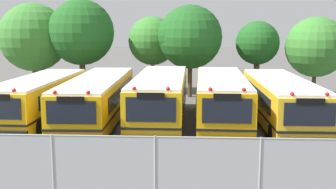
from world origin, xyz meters
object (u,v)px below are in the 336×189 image
object	(u,v)px
school_bus_2	(160,97)
tree_2	(153,41)
school_bus_1	(98,98)
tree_1	(81,32)
school_bus_4	(281,100)
tree_0	(35,37)
school_bus_3	(221,99)
tree_3	(188,37)
school_bus_0	(40,98)
tree_5	(316,46)
tree_4	(259,43)

from	to	relation	value
school_bus_2	tree_2	distance (m)	10.92
school_bus_1	tree_1	distance (m)	10.12
school_bus_2	school_bus_4	size ratio (longest dim) A/B	1.00
tree_1	tree_0	bearing A→B (deg)	172.87
school_bus_3	tree_3	world-z (taller)	tree_3
tree_2	school_bus_0	bearing A→B (deg)	-116.57
school_bus_1	school_bus_2	distance (m)	3.35
school_bus_2	school_bus_0	bearing A→B (deg)	-0.33
tree_2	tree_3	distance (m)	3.35
school_bus_3	tree_2	distance (m)	12.03
tree_2	tree_5	distance (m)	11.94
school_bus_1	school_bus_2	size ratio (longest dim) A/B	1.05
school_bus_2	school_bus_4	world-z (taller)	school_bus_2
tree_0	tree_5	bearing A→B (deg)	-1.77
school_bus_3	tree_0	distance (m)	16.73
tree_1	tree_4	bearing A→B (deg)	2.80
tree_0	tree_2	world-z (taller)	tree_0
tree_3	school_bus_1	bearing A→B (deg)	-118.54
school_bus_4	tree_3	distance (m)	10.37
school_bus_2	tree_4	distance (m)	11.88
school_bus_4	tree_1	size ratio (longest dim) A/B	1.48
tree_4	tree_3	bearing A→B (deg)	-168.72
tree_2	tree_3	bearing A→B (deg)	-37.07
tree_3	tree_5	size ratio (longest dim) A/B	1.15
tree_0	tree_4	world-z (taller)	tree_0
tree_5	tree_2	bearing A→B (deg)	171.40
tree_3	tree_5	bearing A→B (deg)	1.36
school_bus_0	tree_1	distance (m)	9.49
school_bus_1	tree_2	distance (m)	11.12
tree_0	school_bus_2	bearing A→B (deg)	-42.80
school_bus_1	tree_4	xyz separation A→B (m)	(9.93, 9.66, 2.54)
tree_1	school_bus_3	bearing A→B (deg)	-43.68
tree_3	tree_2	bearing A→B (deg)	142.93
school_bus_4	tree_3	bearing A→B (deg)	-60.64
school_bus_2	tree_0	size ratio (longest dim) A/B	1.52
school_bus_2	tree_2	size ratio (longest dim) A/B	1.77
school_bus_0	school_bus_2	xyz separation A→B (m)	(6.55, -0.06, 0.10)
school_bus_4	tree_1	bearing A→B (deg)	-35.67
school_bus_0	school_bus_4	distance (m)	12.85
tree_4	school_bus_4	bearing A→B (deg)	-91.70
school_bus_3	tree_1	xyz separation A→B (m)	(-9.71, 9.27, 3.25)
school_bus_2	school_bus_1	bearing A→B (deg)	1.51
school_bus_2	tree_4	bearing A→B (deg)	-124.26
tree_0	tree_1	distance (m)	3.64
school_bus_0	tree_0	xyz separation A→B (m)	(-3.58, 9.33, 3.02)
school_bus_1	school_bus_4	size ratio (longest dim) A/B	1.05
school_bus_2	tree_5	size ratio (longest dim) A/B	1.80
tree_0	school_bus_0	bearing A→B (deg)	-68.98
school_bus_4	tree_4	bearing A→B (deg)	-92.35
school_bus_2	school_bus_3	distance (m)	3.18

